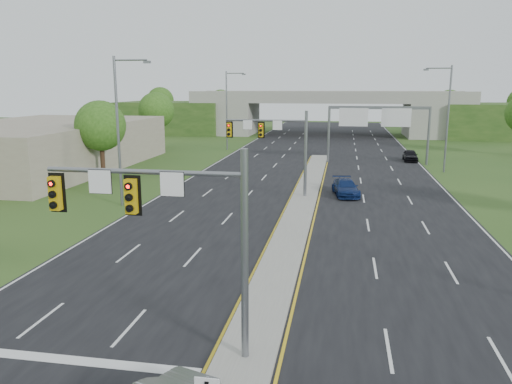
{
  "coord_description": "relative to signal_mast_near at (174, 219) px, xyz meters",
  "views": [
    {
      "loc": [
        2.92,
        -14.61,
        8.8
      ],
      "look_at": [
        -1.84,
        12.54,
        3.0
      ],
      "focal_mm": 35.0,
      "sensor_mm": 36.0,
      "label": 1
    }
  ],
  "objects": [
    {
      "name": "signal_mast_near",
      "position": [
        0.0,
        0.0,
        0.0
      ],
      "size": [
        6.62,
        0.6,
        7.0
      ],
      "color": "slate",
      "rests_on": "ground"
    },
    {
      "name": "car_far_c",
      "position": [
        13.26,
        47.9,
        -4.02
      ],
      "size": [
        1.68,
        4.03,
        1.36
      ],
      "primitive_type": "imported",
      "rotation": [
        0.0,
        0.0,
        -0.02
      ],
      "color": "black",
      "rests_on": "road"
    },
    {
      "name": "lightpole_r_far",
      "position": [
        15.56,
        40.07,
        1.38
      ],
      "size": [
        2.85,
        0.25,
        11.0
      ],
      "color": "slate",
      "rests_on": "ground"
    },
    {
      "name": "commercial_building",
      "position": [
        -27.74,
        35.07,
        -2.23
      ],
      "size": [
        18.0,
        30.0,
        5.0
      ],
      "primitive_type": "cube",
      "color": "gray",
      "rests_on": "ground"
    },
    {
      "name": "lightpole_l_mid",
      "position": [
        -11.03,
        20.07,
        1.38
      ],
      "size": [
        2.85,
        0.25,
        11.0
      ],
      "color": "slate",
      "rests_on": "ground"
    },
    {
      "name": "road",
      "position": [
        2.26,
        35.07,
        -4.72
      ],
      "size": [
        24.0,
        160.0,
        0.02
      ],
      "primitive_type": "cube",
      "color": "black",
      "rests_on": "ground"
    },
    {
      "name": "overpass",
      "position": [
        2.26,
        80.07,
        -1.17
      ],
      "size": [
        80.0,
        14.0,
        8.1
      ],
      "color": "gray",
      "rests_on": "ground"
    },
    {
      "name": "car_far_b",
      "position": [
        5.52,
        26.51,
        -4.05
      ],
      "size": [
        2.59,
        4.8,
        1.32
      ],
      "primitive_type": "imported",
      "rotation": [
        0.0,
        0.0,
        0.17
      ],
      "color": "#0C1E4D",
      "rests_on": "road"
    },
    {
      "name": "tree_back_b",
      "position": [
        -21.74,
        94.07,
        0.78
      ],
      "size": [
        5.6,
        5.6,
        8.32
      ],
      "color": "#382316",
      "rests_on": "ground"
    },
    {
      "name": "ground",
      "position": [
        2.26,
        0.07,
        -4.73
      ],
      "size": [
        240.0,
        240.0,
        0.0
      ],
      "primitive_type": "plane",
      "color": "#294A1A",
      "rests_on": "ground"
    },
    {
      "name": "lane_markings",
      "position": [
        1.66,
        28.99,
        -4.7
      ],
      "size": [
        23.72,
        160.0,
        0.01
      ],
      "color": "gold",
      "rests_on": "road"
    },
    {
      "name": "tree_l_near",
      "position": [
        -17.74,
        30.07,
        0.45
      ],
      "size": [
        4.8,
        4.8,
        7.6
      ],
      "color": "#382316",
      "rests_on": "ground"
    },
    {
      "name": "sign_gantry",
      "position": [
        8.95,
        44.99,
        0.51
      ],
      "size": [
        11.58,
        0.44,
        6.67
      ],
      "color": "slate",
      "rests_on": "ground"
    },
    {
      "name": "lightpole_l_far",
      "position": [
        -11.03,
        55.07,
        1.38
      ],
      "size": [
        2.85,
        0.25,
        11.0
      ],
      "color": "slate",
      "rests_on": "ground"
    },
    {
      "name": "tree_back_c",
      "position": [
        26.26,
        94.07,
        0.78
      ],
      "size": [
        5.6,
        5.6,
        8.32
      ],
      "color": "#382316",
      "rests_on": "ground"
    },
    {
      "name": "median",
      "position": [
        2.26,
        23.07,
        -4.63
      ],
      "size": [
        2.0,
        54.0,
        0.16
      ],
      "primitive_type": "cube",
      "color": "gray",
      "rests_on": "road"
    },
    {
      "name": "tree_l_mid",
      "position": [
        -21.74,
        55.07,
        0.78
      ],
      "size": [
        5.2,
        5.2,
        8.12
      ],
      "color": "#382316",
      "rests_on": "ground"
    },
    {
      "name": "signal_mast_far",
      "position": [
        0.0,
        25.0,
        0.0
      ],
      "size": [
        6.62,
        0.6,
        7.0
      ],
      "color": "slate",
      "rests_on": "ground"
    },
    {
      "name": "tree_back_a",
      "position": [
        -35.74,
        94.07,
        1.11
      ],
      "size": [
        6.0,
        6.0,
        8.85
      ],
      "color": "#382316",
      "rests_on": "ground"
    }
  ]
}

